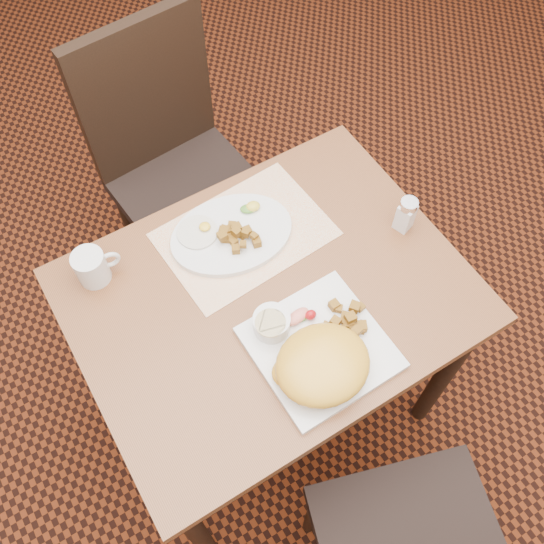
{
  "coord_description": "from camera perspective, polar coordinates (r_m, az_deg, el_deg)",
  "views": [
    {
      "loc": [
        -0.35,
        -0.58,
        1.99
      ],
      "look_at": [
        0.01,
        0.01,
        0.82
      ],
      "focal_mm": 40.0,
      "sensor_mm": 36.0,
      "label": 1
    }
  ],
  "objects": [
    {
      "name": "garnish_sq",
      "position": [
        1.36,
        2.8,
        -4.14
      ],
      "size": [
        0.07,
        0.05,
        0.03
      ],
      "color": "#387223",
      "rests_on": "plate_square"
    },
    {
      "name": "home_fries_ov",
      "position": [
        1.46,
        -3.37,
        3.59
      ],
      "size": [
        0.09,
        0.1,
        0.03
      ],
      "color": "#936217",
      "rests_on": "plate_oval"
    },
    {
      "name": "placemat",
      "position": [
        1.5,
        -2.58,
        3.57
      ],
      "size": [
        0.42,
        0.31,
        0.0
      ],
      "primitive_type": "cube",
      "rotation": [
        0.0,
        0.0,
        0.07
      ],
      "color": "white",
      "rests_on": "table"
    },
    {
      "name": "coffee_mug",
      "position": [
        1.46,
        -16.56,
        0.47
      ],
      "size": [
        0.11,
        0.08,
        0.09
      ],
      "color": "silver",
      "rests_on": "table"
    },
    {
      "name": "garnish_ov",
      "position": [
        1.51,
        -1.99,
        6.12
      ],
      "size": [
        0.06,
        0.04,
        0.02
      ],
      "color": "#387223",
      "rests_on": "plate_oval"
    },
    {
      "name": "chair_far",
      "position": [
        1.95,
        -9.21,
        10.44
      ],
      "size": [
        0.46,
        0.47,
        0.97
      ],
      "rotation": [
        0.0,
        0.0,
        3.23
      ],
      "color": "black",
      "rests_on": "ground"
    },
    {
      "name": "table",
      "position": [
        1.51,
        -0.17,
        -4.0
      ],
      "size": [
        0.9,
        0.7,
        0.75
      ],
      "color": "brown",
      "rests_on": "ground"
    },
    {
      "name": "plate_square",
      "position": [
        1.35,
        4.52,
        -7.1
      ],
      "size": [
        0.28,
        0.28,
        0.02
      ],
      "primitive_type": "cube",
      "rotation": [
        0.0,
        0.0,
        0.01
      ],
      "color": "silver",
      "rests_on": "table"
    },
    {
      "name": "hollandaise_mound",
      "position": [
        1.28,
        4.71,
        -8.73
      ],
      "size": [
        0.21,
        0.18,
        0.08
      ],
      "color": "gold",
      "rests_on": "plate_square"
    },
    {
      "name": "fried_egg",
      "position": [
        1.49,
        -6.93,
        3.81
      ],
      "size": [
        0.1,
        0.1,
        0.02
      ],
      "color": "white",
      "rests_on": "plate_oval"
    },
    {
      "name": "ramekin",
      "position": [
        1.33,
        -0.05,
        -4.83
      ],
      "size": [
        0.08,
        0.08,
        0.05
      ],
      "color": "silver",
      "rests_on": "plate_square"
    },
    {
      "name": "ground",
      "position": [
        2.1,
        -0.13,
        -11.86
      ],
      "size": [
        8.0,
        8.0,
        0.0
      ],
      "primitive_type": "plane",
      "color": "black",
      "rests_on": "ground"
    },
    {
      "name": "plate_oval",
      "position": [
        1.49,
        -3.82,
        3.56
      ],
      "size": [
        0.34,
        0.27,
        0.02
      ],
      "primitive_type": null,
      "rotation": [
        0.0,
        0.0,
        -0.15
      ],
      "color": "silver",
      "rests_on": "placemat"
    },
    {
      "name": "salt_shaker",
      "position": [
        1.51,
        12.49,
        5.34
      ],
      "size": [
        0.05,
        0.05,
        0.1
      ],
      "color": "white",
      "rests_on": "table"
    },
    {
      "name": "home_fries_sq",
      "position": [
        1.36,
        7.06,
        -4.73
      ],
      "size": [
        0.12,
        0.12,
        0.03
      ],
      "color": "#936217",
      "rests_on": "plate_square"
    }
  ]
}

